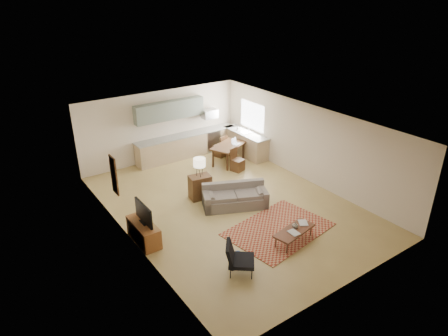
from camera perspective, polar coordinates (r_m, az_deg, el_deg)
room at (r=11.89m, az=0.83°, el=0.38°), size 9.00×9.00×9.00m
kitchen_counter_back at (r=15.94m, az=-5.32°, el=3.30°), size 4.26×0.64×0.92m
kitchen_counter_right at (r=16.07m, az=3.09°, el=3.55°), size 0.64×2.26×0.92m
kitchen_range at (r=16.47m, az=-1.99°, el=4.07°), size 0.62×0.62×0.90m
kitchen_microwave at (r=16.13m, az=-2.09°, el=7.75°), size 0.62×0.40×0.35m
upper_cabinets at (r=15.32m, az=-7.78°, el=8.18°), size 2.80×0.34×0.70m
window_right at (r=15.89m, az=4.05°, el=7.44°), size 0.02×1.40×1.05m
wall_art_left at (r=11.21m, az=-15.41°, el=-1.00°), size 0.06×0.42×1.10m
triptych at (r=15.33m, az=-9.32°, el=7.31°), size 1.70×0.04×0.50m
rug at (r=11.41m, az=7.80°, el=-8.66°), size 3.08×2.36×0.02m
sofa at (r=12.24m, az=1.59°, el=-4.06°), size 2.23×1.65×0.71m
coffee_table at (r=10.89m, az=9.95°, el=-9.52°), size 1.33×0.74×0.38m
book_a at (r=10.58m, az=9.47°, el=-9.30°), size 0.25×0.32×0.03m
book_b at (r=11.07m, az=10.63°, el=-7.72°), size 0.52×0.53×0.02m
vase at (r=10.83m, az=10.14°, el=-8.01°), size 0.20×0.20×0.17m
armchair at (r=9.62m, az=2.52°, el=-12.74°), size 0.98×0.98×0.80m
tv_credenza at (r=10.92m, az=-11.39°, el=-8.96°), size 0.47×1.22×0.56m
tv at (r=10.63m, az=-11.42°, el=-6.35°), size 0.09×0.94×0.56m
console_table at (r=12.74m, az=-3.44°, el=-2.72°), size 0.73×0.54×0.78m
table_lamp at (r=12.43m, az=-3.52°, el=0.15°), size 0.46×0.46×0.62m
dining_table at (r=15.24m, az=0.65°, el=2.01°), size 1.67×1.36×0.74m
dining_chair_near at (r=14.59m, az=1.95°, el=1.18°), size 0.51×0.53×0.86m
dining_chair_far at (r=15.86m, az=-0.54°, el=3.22°), size 0.52×0.54×0.88m
laptop at (r=15.15m, az=1.77°, el=3.83°), size 0.37×0.33×0.23m
soap_bottle at (r=16.11m, az=2.03°, el=5.73°), size 0.09×0.09×0.19m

